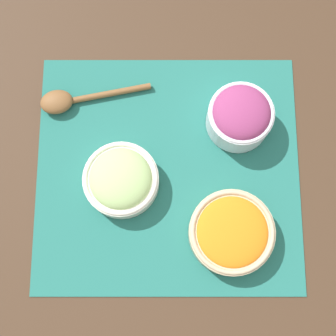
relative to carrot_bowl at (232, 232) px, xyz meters
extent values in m
plane|color=#422D1E|center=(-0.11, 0.12, -0.03)|extent=(3.00, 3.00, 0.00)
cube|color=#236B60|center=(-0.11, 0.12, -0.03)|extent=(0.49, 0.45, 0.00)
cylinder|color=#C6B28E|center=(0.00, 0.00, -0.01)|extent=(0.15, 0.15, 0.04)
torus|color=#C6B28E|center=(0.00, 0.00, 0.01)|extent=(0.15, 0.15, 0.01)
ellipsoid|color=orange|center=(0.00, 0.00, 0.01)|extent=(0.13, 0.13, 0.02)
cylinder|color=silver|center=(0.02, 0.21, 0.00)|extent=(0.12, 0.12, 0.06)
torus|color=silver|center=(0.02, 0.21, 0.03)|extent=(0.12, 0.12, 0.01)
ellipsoid|color=#93386B|center=(0.02, 0.21, 0.03)|extent=(0.11, 0.11, 0.04)
cylinder|color=silver|center=(-0.20, 0.09, -0.01)|extent=(0.14, 0.14, 0.04)
torus|color=silver|center=(-0.20, 0.09, 0.01)|extent=(0.13, 0.13, 0.01)
ellipsoid|color=#A8CC7F|center=(-0.20, 0.09, 0.01)|extent=(0.11, 0.11, 0.04)
cylinder|color=brown|center=(-0.23, 0.27, -0.02)|extent=(0.17, 0.04, 0.01)
ellipsoid|color=brown|center=(-0.33, 0.25, -0.01)|extent=(0.07, 0.06, 0.03)
camera|label=1|loc=(-0.11, -0.07, 0.83)|focal=50.00mm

